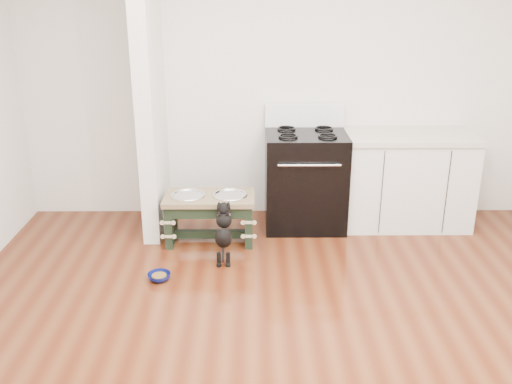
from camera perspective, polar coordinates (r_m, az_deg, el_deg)
name	(u,v)px	position (r m, az deg, el deg)	size (l,w,h in m)	color
ground	(293,360)	(3.78, 3.76, -16.45)	(5.00, 5.00, 0.00)	#4A1D0D
room_shell	(300,108)	(3.09, 4.45, 8.35)	(5.00, 5.00, 5.00)	silver
partition_wall	(150,89)	(5.27, -10.58, 10.13)	(0.15, 0.80, 2.70)	silver
oven_range	(305,178)	(5.49, 4.93, 1.40)	(0.76, 0.69, 1.14)	black
cabinet_run	(406,180)	(5.69, 14.78, 1.20)	(1.24, 0.64, 0.91)	silver
dog_feeder	(210,209)	(5.18, -4.67, -1.72)	(0.81, 0.43, 0.46)	black
puppy	(224,231)	(4.84, -3.25, -3.89)	(0.14, 0.42, 0.49)	black
floor_bowl	(159,277)	(4.69, -9.66, -8.35)	(0.21, 0.21, 0.06)	#0B1250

